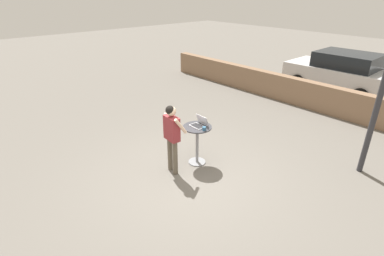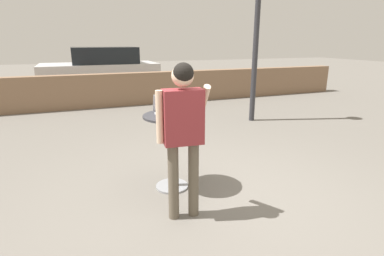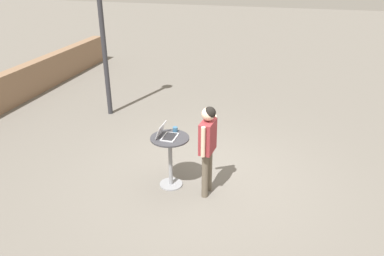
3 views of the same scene
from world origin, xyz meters
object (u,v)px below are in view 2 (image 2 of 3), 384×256
(coffee_mug, at_px, (191,110))
(parked_car_near_street, at_px, (101,70))
(laptop, at_px, (169,110))
(standing_person, at_px, (183,124))
(cafe_table, at_px, (171,140))

(coffee_mug, relative_size, parked_car_near_street, 0.03)
(laptop, distance_m, parked_car_near_street, 7.74)
(laptop, height_order, standing_person, standing_person)
(standing_person, bearing_deg, parked_car_near_street, 90.70)
(coffee_mug, distance_m, standing_person, 0.73)
(cafe_table, relative_size, standing_person, 0.59)
(cafe_table, relative_size, laptop, 2.71)
(cafe_table, bearing_deg, parked_car_near_street, 91.34)
(laptop, bearing_deg, cafe_table, -91.04)
(laptop, distance_m, standing_person, 0.74)
(coffee_mug, relative_size, standing_person, 0.07)
(laptop, xyz_separation_m, coffee_mug, (0.25, -0.08, -0.01))
(coffee_mug, bearing_deg, parked_car_near_street, 93.15)
(cafe_table, distance_m, coffee_mug, 0.43)
(standing_person, height_order, parked_car_near_street, standing_person)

